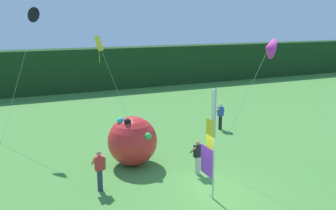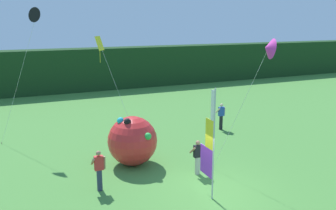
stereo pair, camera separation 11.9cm
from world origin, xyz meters
name	(u,v)px [view 1 (the left image)]	position (x,y,z in m)	size (l,w,h in m)	color
ground_plane	(211,191)	(0.00, 0.00, 0.00)	(120.00, 120.00, 0.00)	#478438
distant_treeline	(89,69)	(0.00, 23.77, 2.05)	(80.00, 2.40, 4.09)	#193819
banner_flag	(210,145)	(-0.26, -0.27, 2.11)	(0.06, 1.03, 4.41)	#B7B7BC
person_near_banner	(198,156)	(0.30, 1.72, 0.85)	(0.55, 0.48, 1.60)	#B7B2A3
person_mid_field	(99,170)	(-4.13, 1.89, 0.92)	(0.55, 0.48, 1.71)	#2D334C
person_far_left	(220,116)	(4.84, 7.13, 0.90)	(0.55, 0.48, 1.69)	black
inflatable_balloon	(132,141)	(-2.04, 3.96, 1.19)	(2.38, 2.38, 2.44)	red
kite_black_delta_0	(35,16)	(-5.58, 9.45, 7.04)	(2.87, 0.89, 7.49)	brown
kite_magenta_delta_1	(268,49)	(2.34, -0.14, 5.72)	(1.44, 2.58, 6.17)	brown
kite_yellow_diamond_2	(100,48)	(-2.15, 9.27, 5.21)	(1.60, 3.47, 5.90)	brown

